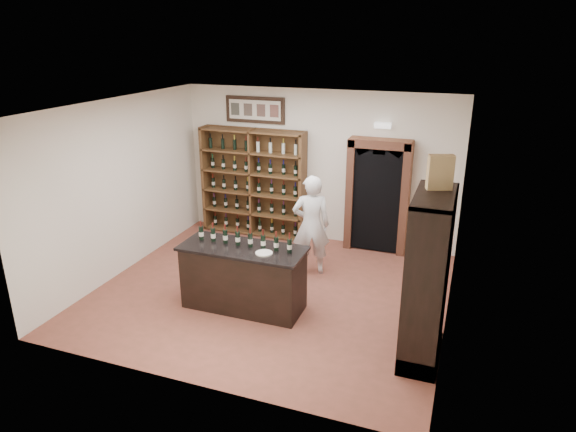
% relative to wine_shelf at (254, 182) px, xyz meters
% --- Properties ---
extents(floor, '(5.50, 5.50, 0.00)m').
position_rel_wine_shelf_xyz_m(floor, '(1.30, -2.33, -1.10)').
color(floor, brown).
rests_on(floor, ground).
extents(ceiling, '(5.50, 5.50, 0.00)m').
position_rel_wine_shelf_xyz_m(ceiling, '(1.30, -2.33, 1.90)').
color(ceiling, white).
rests_on(ceiling, wall_back).
extents(wall_back, '(5.50, 0.04, 3.00)m').
position_rel_wine_shelf_xyz_m(wall_back, '(1.30, 0.17, 0.40)').
color(wall_back, silver).
rests_on(wall_back, ground).
extents(wall_left, '(0.04, 5.00, 3.00)m').
position_rel_wine_shelf_xyz_m(wall_left, '(-1.45, -2.33, 0.40)').
color(wall_left, silver).
rests_on(wall_left, ground).
extents(wall_right, '(0.04, 5.00, 3.00)m').
position_rel_wine_shelf_xyz_m(wall_right, '(4.05, -2.33, 0.40)').
color(wall_right, silver).
rests_on(wall_right, ground).
extents(wine_shelf, '(2.20, 0.38, 2.20)m').
position_rel_wine_shelf_xyz_m(wine_shelf, '(0.00, 0.00, 0.00)').
color(wine_shelf, brown).
rests_on(wine_shelf, ground).
extents(framed_picture, '(1.25, 0.04, 0.52)m').
position_rel_wine_shelf_xyz_m(framed_picture, '(0.00, 0.14, 1.45)').
color(framed_picture, black).
rests_on(framed_picture, wall_back).
extents(arched_doorway, '(1.17, 0.35, 2.17)m').
position_rel_wine_shelf_xyz_m(arched_doorway, '(2.55, -0.00, 0.04)').
color(arched_doorway, black).
rests_on(arched_doorway, ground).
extents(emergency_light, '(0.30, 0.10, 0.10)m').
position_rel_wine_shelf_xyz_m(emergency_light, '(2.55, 0.09, 1.30)').
color(emergency_light, white).
rests_on(emergency_light, wall_back).
extents(tasting_counter, '(1.88, 0.78, 1.00)m').
position_rel_wine_shelf_xyz_m(tasting_counter, '(1.10, -2.93, -0.61)').
color(tasting_counter, black).
rests_on(tasting_counter, ground).
extents(counter_bottle_0, '(0.07, 0.07, 0.30)m').
position_rel_wine_shelf_xyz_m(counter_bottle_0, '(0.38, -2.87, 0.01)').
color(counter_bottle_0, black).
rests_on(counter_bottle_0, tasting_counter).
extents(counter_bottle_1, '(0.07, 0.07, 0.30)m').
position_rel_wine_shelf_xyz_m(counter_bottle_1, '(0.59, -2.87, 0.01)').
color(counter_bottle_1, black).
rests_on(counter_bottle_1, tasting_counter).
extents(counter_bottle_2, '(0.07, 0.07, 0.30)m').
position_rel_wine_shelf_xyz_m(counter_bottle_2, '(0.79, -2.87, 0.01)').
color(counter_bottle_2, black).
rests_on(counter_bottle_2, tasting_counter).
extents(counter_bottle_3, '(0.07, 0.07, 0.30)m').
position_rel_wine_shelf_xyz_m(counter_bottle_3, '(1.00, -2.87, 0.01)').
color(counter_bottle_3, black).
rests_on(counter_bottle_3, tasting_counter).
extents(counter_bottle_4, '(0.07, 0.07, 0.30)m').
position_rel_wine_shelf_xyz_m(counter_bottle_4, '(1.20, -2.87, 0.01)').
color(counter_bottle_4, black).
rests_on(counter_bottle_4, tasting_counter).
extents(counter_bottle_5, '(0.07, 0.07, 0.30)m').
position_rel_wine_shelf_xyz_m(counter_bottle_5, '(1.41, -2.87, 0.01)').
color(counter_bottle_5, black).
rests_on(counter_bottle_5, tasting_counter).
extents(counter_bottle_6, '(0.07, 0.07, 0.30)m').
position_rel_wine_shelf_xyz_m(counter_bottle_6, '(1.61, -2.87, 0.01)').
color(counter_bottle_6, black).
rests_on(counter_bottle_6, tasting_counter).
extents(counter_bottle_7, '(0.07, 0.07, 0.30)m').
position_rel_wine_shelf_xyz_m(counter_bottle_7, '(1.82, -2.87, 0.01)').
color(counter_bottle_7, black).
rests_on(counter_bottle_7, tasting_counter).
extents(side_cabinet, '(0.48, 1.20, 2.20)m').
position_rel_wine_shelf_xyz_m(side_cabinet, '(3.82, -3.23, -0.35)').
color(side_cabinet, black).
rests_on(side_cabinet, ground).
extents(shopkeeper, '(0.75, 0.63, 1.77)m').
position_rel_wine_shelf_xyz_m(shopkeeper, '(1.69, -1.42, -0.22)').
color(shopkeeper, silver).
rests_on(shopkeeper, ground).
extents(plate, '(0.25, 0.25, 0.02)m').
position_rel_wine_shelf_xyz_m(plate, '(1.49, -3.04, -0.09)').
color(plate, beige).
rests_on(plate, tasting_counter).
extents(wine_crate, '(0.33, 0.22, 0.43)m').
position_rel_wine_shelf_xyz_m(wine_crate, '(3.80, -3.02, 1.31)').
color(wine_crate, tan).
rests_on(wine_crate, side_cabinet).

